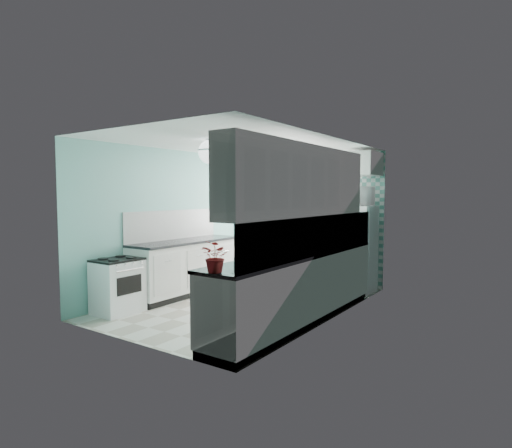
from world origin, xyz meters
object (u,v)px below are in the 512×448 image
Objects in this scene: ceiling_light at (211,152)px; stove at (118,285)px; sink at (332,246)px; potted_plant at (216,256)px; fruit_bowl at (249,262)px; fridge at (354,249)px; microwave at (355,196)px.

ceiling_light is 2.36m from stove.
sink is 1.61× the size of potted_plant.
fruit_bowl reaches higher than stove.
potted_plant is at bearing -91.80° from fridge.
fridge is 0.93m from microwave.
ceiling_light reaches higher than stove.
ceiling_light is 0.58× the size of microwave.
fridge is 3.35m from fruit_bowl.
ceiling_light is 1.06× the size of potted_plant.
fruit_bowl is (1.20, -0.76, -1.35)m from ceiling_light.
fridge is 4.62× the size of potted_plant.
potted_plant is (1.20, -1.33, -1.22)m from ceiling_light.
potted_plant is (0.09, -3.91, 0.34)m from fridge.
sink is (0.09, -1.15, 0.17)m from fridge.
sink reaches higher than potted_plant.
stove is 2.35× the size of potted_plant.
sink is 0.89× the size of microwave.
fridge is at bearing 57.89° from stove.
stove is at bearing -135.49° from sink.
microwave is (2.31, 3.27, 1.28)m from stove.
potted_plant is at bearing -47.92° from ceiling_light.
fridge is 2.54× the size of microwave.
microwave is at bearing 51.33° from fridge.
fridge is 1.97× the size of stove.
sink is at bearing 44.57° from stove.
fridge is at bearing 97.79° from sink.
fruit_bowl is at bearing 1.31° from stove.
fruit_bowl is at bearing 90.00° from potted_plant.
microwave is at bearing 91.32° from potted_plant.
potted_plant is 0.55× the size of microwave.
potted_plant is (2.40, -0.64, 0.70)m from stove.
ceiling_light is 2.17m from potted_plant.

